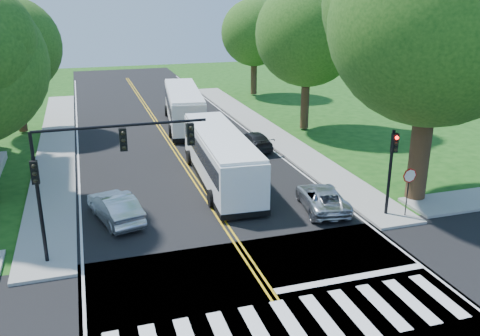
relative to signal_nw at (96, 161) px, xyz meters
name	(u,v)px	position (x,y,z in m)	size (l,w,h in m)	color
ground	(286,317)	(5.86, -6.43, -4.38)	(140.00, 140.00, 0.00)	#144310
road	(184,164)	(5.86, 11.57, -4.37)	(14.00, 96.00, 0.01)	black
cross_road	(286,317)	(5.86, -6.43, -4.37)	(60.00, 12.00, 0.01)	black
center_line	(173,147)	(5.86, 15.57, -4.36)	(0.36, 70.00, 0.01)	gold
edge_line_w	(78,156)	(-0.94, 15.57, -4.36)	(0.12, 70.00, 0.01)	silver
edge_line_e	(259,140)	(12.66, 15.57, -4.36)	(0.12, 70.00, 0.01)	silver
crosswalk	(291,325)	(5.86, -6.93, -4.36)	(12.60, 3.00, 0.01)	silver
stop_bar	(352,278)	(9.36, -4.83, -4.36)	(6.60, 0.40, 0.01)	silver
sidewalk_nw	(57,145)	(-2.44, 18.57, -4.30)	(2.60, 40.00, 0.15)	gray
sidewalk_ne	(264,129)	(14.16, 18.57, -4.30)	(2.60, 40.00, 0.15)	gray
tree_ne_big	(436,20)	(16.86, 1.57, 5.24)	(10.80, 10.80, 14.91)	#392516
tree_west_far	(12,46)	(-5.14, 23.57, 2.62)	(7.60, 7.60, 10.67)	#392516
tree_east_mid	(308,34)	(17.36, 17.57, 3.48)	(8.40, 8.40, 11.93)	#392516
tree_east_far	(254,33)	(18.36, 33.57, 2.48)	(7.20, 7.20, 10.34)	#392516
signal_nw	(96,161)	(0.00, 0.00, 0.00)	(7.15, 0.46, 5.66)	black
signal_ne	(392,162)	(14.06, 0.01, -1.41)	(0.30, 0.46, 4.40)	black
stop_sign	(409,181)	(14.86, -0.45, -2.35)	(0.76, 0.08, 2.53)	black
bus_lead	(220,156)	(7.29, 7.45, -2.75)	(3.34, 11.98, 3.07)	white
bus_follow	(184,106)	(8.02, 22.07, -2.69)	(4.16, 12.49, 3.17)	white
hatchback	(115,207)	(0.77, 3.62, -3.63)	(1.56, 4.48, 1.48)	silver
suv	(322,198)	(11.30, 1.85, -3.74)	(2.09, 4.54, 1.26)	silver
dark_sedan	(253,140)	(11.46, 13.50, -3.74)	(1.76, 4.34, 1.26)	black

